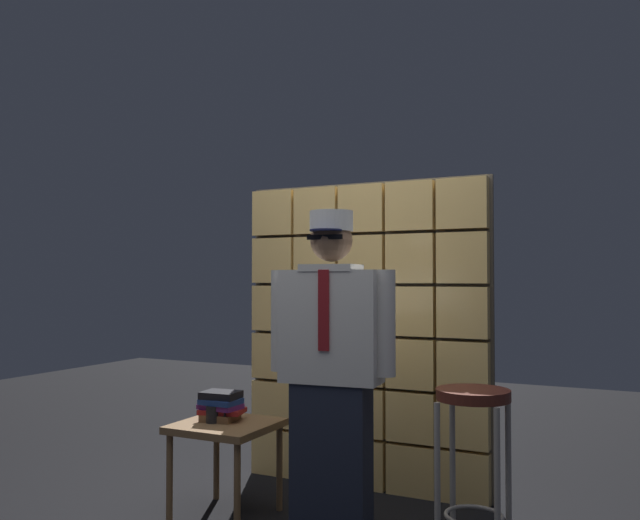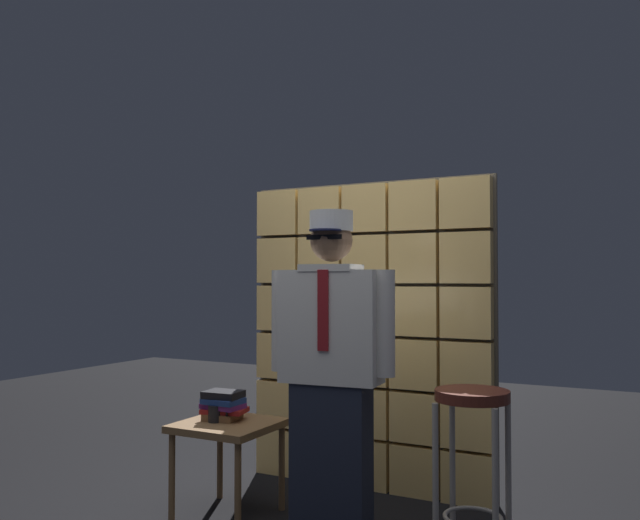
{
  "view_description": "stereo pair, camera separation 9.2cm",
  "coord_description": "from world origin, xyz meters",
  "px_view_note": "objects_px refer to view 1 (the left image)",
  "views": [
    {
      "loc": [
        1.61,
        -2.59,
        1.33
      ],
      "look_at": [
        0.14,
        0.41,
        1.43
      ],
      "focal_mm": 36.67,
      "sensor_mm": 36.0,
      "label": 1
    },
    {
      "loc": [
        1.69,
        -2.54,
        1.33
      ],
      "look_at": [
        0.14,
        0.41,
        1.43
      ],
      "focal_mm": 36.67,
      "sensor_mm": 36.0,
      "label": 2
    }
  ],
  "objects_px": {
    "standing_person": "(331,369)",
    "coffee_mug": "(214,414)",
    "bar_stool": "(473,436)",
    "side_table": "(226,435)",
    "book_stack": "(221,406)"
  },
  "relations": [
    {
      "from": "standing_person",
      "to": "coffee_mug",
      "type": "relative_size",
      "value": 13.33
    },
    {
      "from": "standing_person",
      "to": "bar_stool",
      "type": "relative_size",
      "value": 2.04
    },
    {
      "from": "side_table",
      "to": "coffee_mug",
      "type": "distance_m",
      "value": 0.14
    },
    {
      "from": "bar_stool",
      "to": "coffee_mug",
      "type": "bearing_deg",
      "value": 178.88
    },
    {
      "from": "bar_stool",
      "to": "coffee_mug",
      "type": "height_order",
      "value": "bar_stool"
    },
    {
      "from": "side_table",
      "to": "book_stack",
      "type": "relative_size",
      "value": 1.9
    },
    {
      "from": "side_table",
      "to": "book_stack",
      "type": "height_order",
      "value": "book_stack"
    },
    {
      "from": "bar_stool",
      "to": "book_stack",
      "type": "bearing_deg",
      "value": 176.42
    },
    {
      "from": "standing_person",
      "to": "coffee_mug",
      "type": "distance_m",
      "value": 0.81
    },
    {
      "from": "standing_person",
      "to": "bar_stool",
      "type": "xyz_separation_m",
      "value": [
        0.72,
        0.01,
        -0.26
      ]
    },
    {
      "from": "bar_stool",
      "to": "book_stack",
      "type": "relative_size",
      "value": 2.99
    },
    {
      "from": "bar_stool",
      "to": "side_table",
      "type": "relative_size",
      "value": 1.57
    },
    {
      "from": "standing_person",
      "to": "side_table",
      "type": "height_order",
      "value": "standing_person"
    },
    {
      "from": "bar_stool",
      "to": "coffee_mug",
      "type": "relative_size",
      "value": 6.55
    },
    {
      "from": "side_table",
      "to": "coffee_mug",
      "type": "relative_size",
      "value": 4.17
    }
  ]
}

